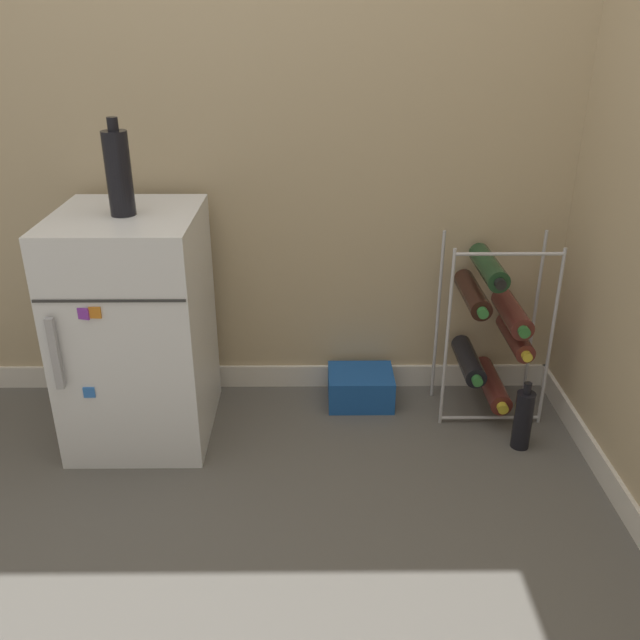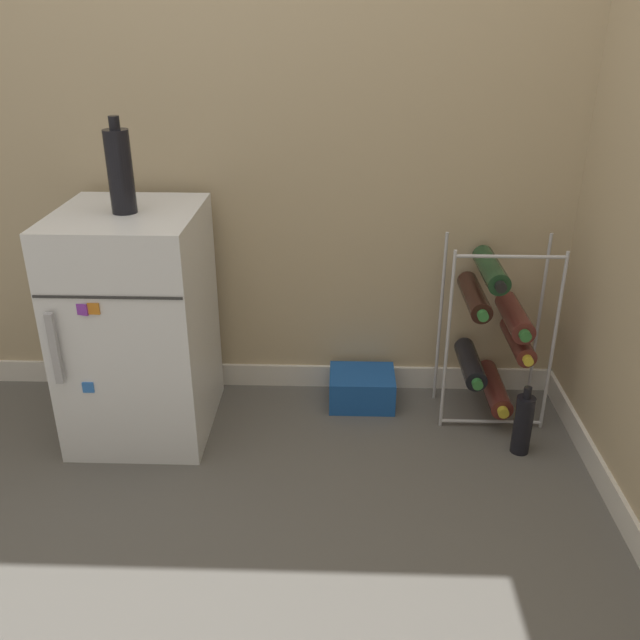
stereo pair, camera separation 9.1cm
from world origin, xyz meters
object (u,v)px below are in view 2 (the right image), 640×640
Objects in this scene: wine_rack at (494,331)px; fridge_top_bottle at (120,171)px; mini_fridge at (139,324)px; soda_box at (362,388)px; loose_bottle_floor at (523,424)px.

fridge_top_bottle is at bearing -174.33° from wine_rack.
mini_fridge is 3.23× the size of soda_box.
mini_fridge is 1.25m from wine_rack.
wine_rack is 2.67× the size of loose_bottle_floor.
fridge_top_bottle reaches higher than loose_bottle_floor.
wine_rack is 1.38m from fridge_top_bottle.
fridge_top_bottle reaches higher than mini_fridge.
wine_rack is 2.73× the size of soda_box.
loose_bottle_floor is at bearing -73.09° from wine_rack.
fridge_top_bottle is (-1.24, -0.12, 0.59)m from wine_rack.
fridge_top_bottle reaches higher than soda_box.
wine_rack is 0.54m from soda_box.
loose_bottle_floor is (1.32, -0.13, -0.29)m from mini_fridge.
mini_fridge is 3.16× the size of loose_bottle_floor.
soda_box is 0.62m from loose_bottle_floor.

